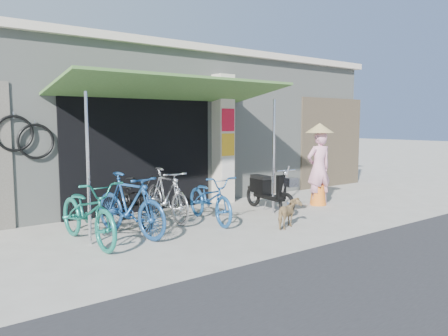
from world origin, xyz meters
TOP-DOWN VIEW (x-y plane):
  - ground at (0.00, 0.00)m, footprint 80.00×80.00m
  - bicycle_shop at (-0.00, 5.09)m, footprint 12.30×5.30m
  - shop_pillar at (0.85, 2.45)m, footprint 0.42×0.44m
  - awning at (-0.90, 1.63)m, footprint 4.60×1.88m
  - neighbour_right at (5.00, 2.59)m, footprint 2.60×0.06m
  - bike_teal at (-3.01, 0.79)m, footprint 0.79×1.97m
  - bike_blue at (-2.28, 0.84)m, footprint 0.89×1.83m
  - bike_black at (-1.90, 1.51)m, footprint 0.78×1.88m
  - bike_silver at (-1.25, 1.44)m, footprint 0.55×1.72m
  - bike_navy at (-0.61, 0.90)m, footprint 0.85×1.79m
  - street_dog at (0.23, -0.37)m, footprint 0.69×0.51m
  - moped at (1.00, 1.02)m, footprint 0.47×1.66m
  - nun at (2.37, 0.81)m, footprint 0.69×0.64m

SIDE VIEW (x-z plane):
  - ground at x=0.00m, z-range 0.00..0.00m
  - street_dog at x=0.23m, z-range 0.00..0.53m
  - moped at x=1.00m, z-range -0.04..0.90m
  - bike_navy at x=-0.61m, z-range 0.00..0.90m
  - bike_black at x=-1.90m, z-range 0.00..0.96m
  - bike_teal at x=-3.01m, z-range 0.00..1.01m
  - bike_silver at x=-1.25m, z-range 0.00..1.02m
  - bike_blue at x=-2.28m, z-range 0.00..1.06m
  - nun at x=2.37m, z-range -0.02..1.86m
  - neighbour_right at x=5.00m, z-range 0.00..2.60m
  - shop_pillar at x=0.85m, z-range 0.00..3.00m
  - bicycle_shop at x=0.00m, z-range 0.00..3.66m
  - awning at x=-0.90m, z-range 1.15..3.88m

